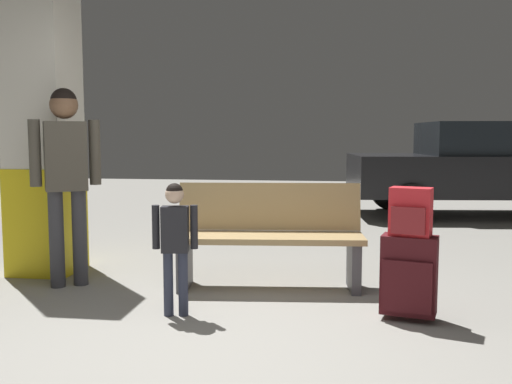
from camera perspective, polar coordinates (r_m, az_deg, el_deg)
name	(u,v)px	position (r m, az deg, el deg)	size (l,w,h in m)	color
ground_plane	(271,240)	(7.38, 1.52, -4.86)	(18.00, 18.00, 0.10)	gray
structural_pillar	(43,117)	(5.73, -20.55, 7.08)	(0.57, 0.57, 2.98)	yellow
bench	(269,236)	(4.91, 1.30, -4.43)	(1.64, 0.67, 0.89)	tan
suitcase	(409,276)	(4.19, 15.06, -8.08)	(0.42, 0.31, 0.60)	#471419
backpack_bright	(411,212)	(4.11, 15.22, -1.98)	(0.32, 0.26, 0.34)	red
child	(175,235)	(4.13, -8.13, -4.26)	(0.33, 0.19, 0.97)	#33384C
adult	(66,165)	(5.12, -18.51, 2.56)	(0.51, 0.35, 1.70)	#38383D
parked_car_near	(484,166)	(9.86, 21.83, 2.41)	(4.26, 2.13, 1.51)	black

